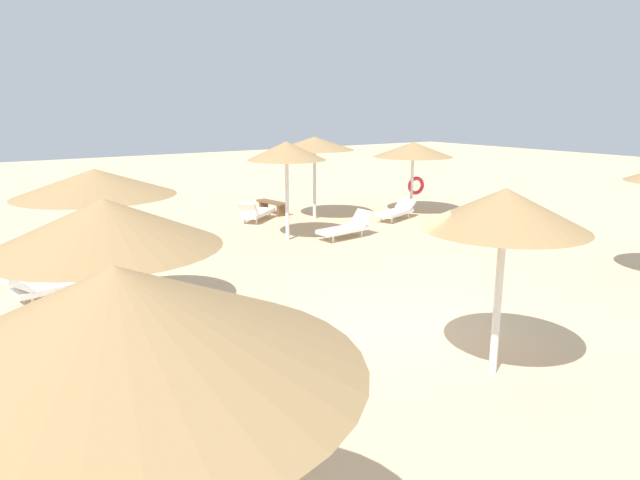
{
  "coord_description": "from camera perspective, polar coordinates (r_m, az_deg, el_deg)",
  "views": [
    {
      "loc": [
        -6.61,
        -6.84,
        4.04
      ],
      "look_at": [
        0.0,
        3.0,
        1.2
      ],
      "focal_mm": 31.72,
      "sensor_mm": 36.0,
      "label": 1
    }
  ],
  "objects": [
    {
      "name": "ground_plane",
      "position": [
        10.33,
        9.46,
        -9.73
      ],
      "size": [
        80.0,
        80.0,
        0.0
      ],
      "primitive_type": "plane",
      "color": "#DBBA8C"
    },
    {
      "name": "parasol_0",
      "position": [
        16.98,
        -3.4,
        8.93
      ],
      "size": [
        2.36,
        2.36,
        2.99
      ],
      "color": "silver",
      "rests_on": "ground"
    },
    {
      "name": "parasol_1",
      "position": [
        21.68,
        9.38,
        8.93
      ],
      "size": [
        2.97,
        2.97,
        2.69
      ],
      "color": "silver",
      "rests_on": "ground"
    },
    {
      "name": "parasol_2",
      "position": [
        20.29,
        -0.56,
        9.69
      ],
      "size": [
        2.84,
        2.84,
        2.95
      ],
      "color": "silver",
      "rests_on": "ground"
    },
    {
      "name": "parasol_3",
      "position": [
        3.63,
        -19.61,
        -7.8
      ],
      "size": [
        3.03,
        3.03,
        3.12
      ],
      "color": "silver",
      "rests_on": "ground"
    },
    {
      "name": "parasol_4",
      "position": [
        11.15,
        -21.75,
        5.36
      ],
      "size": [
        2.89,
        2.89,
        2.91
      ],
      "color": "silver",
      "rests_on": "ground"
    },
    {
      "name": "parasol_6",
      "position": [
        8.58,
        18.14,
        2.94
      ],
      "size": [
        2.42,
        2.42,
        2.88
      ],
      "color": "silver",
      "rests_on": "ground"
    },
    {
      "name": "parasol_7",
      "position": [
        7.79,
        -20.83,
        1.52
      ],
      "size": [
        2.98,
        2.98,
        2.88
      ],
      "color": "silver",
      "rests_on": "ground"
    },
    {
      "name": "lounger_0",
      "position": [
        17.57,
        2.66,
        1.25
      ],
      "size": [
        1.91,
        0.85,
        0.8
      ],
      "color": "white",
      "rests_on": "ground"
    },
    {
      "name": "lounger_1",
      "position": [
        20.59,
        7.76,
        2.91
      ],
      "size": [
        2.01,
        1.24,
        0.65
      ],
      "color": "white",
      "rests_on": "ground"
    },
    {
      "name": "lounger_2",
      "position": [
        20.2,
        -6.47,
        2.79
      ],
      "size": [
        1.85,
        1.64,
        0.81
      ],
      "color": "white",
      "rests_on": "ground"
    },
    {
      "name": "lounger_4",
      "position": [
        13.28,
        -25.48,
        -4.17
      ],
      "size": [
        1.98,
        0.96,
        0.68
      ],
      "color": "white",
      "rests_on": "ground"
    },
    {
      "name": "bench_1",
      "position": [
        21.52,
        -4.84,
        3.54
      ],
      "size": [
        0.62,
        1.54,
        0.49
      ],
      "color": "brown",
      "rests_on": "ground"
    }
  ]
}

